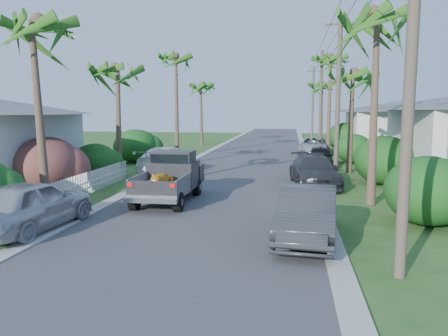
% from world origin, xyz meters
% --- Properties ---
extents(ground, '(120.00, 120.00, 0.00)m').
position_xyz_m(ground, '(0.00, 0.00, 0.00)').
color(ground, '#284F1D').
rests_on(ground, ground).
extents(road, '(8.00, 100.00, 0.02)m').
position_xyz_m(road, '(0.00, 25.00, 0.01)').
color(road, '#38383A').
rests_on(road, ground).
extents(curb_left, '(0.60, 100.00, 0.06)m').
position_xyz_m(curb_left, '(-4.30, 25.00, 0.03)').
color(curb_left, '#A5A39E').
rests_on(curb_left, ground).
extents(curb_right, '(0.60, 100.00, 0.06)m').
position_xyz_m(curb_right, '(4.30, 25.00, 0.03)').
color(curb_right, '#A5A39E').
rests_on(curb_right, ground).
extents(pickup_truck, '(1.98, 5.12, 2.06)m').
position_xyz_m(pickup_truck, '(-1.89, 5.65, 1.01)').
color(pickup_truck, black).
rests_on(pickup_truck, ground).
extents(parked_car_rn, '(2.03, 4.74, 1.52)m').
position_xyz_m(parked_car_rn, '(3.60, 0.60, 0.76)').
color(parked_car_rn, '#323538').
rests_on(parked_car_rn, ground).
extents(parked_car_rm, '(2.69, 5.36, 1.49)m').
position_xyz_m(parked_car_rm, '(4.27, 9.99, 0.75)').
color(parked_car_rm, '#2B2D30').
rests_on(parked_car_rm, ground).
extents(parked_car_rf, '(1.89, 4.23, 1.41)m').
position_xyz_m(parked_car_rf, '(5.00, 17.00, 0.71)').
color(parked_car_rf, black).
rests_on(parked_car_rf, ground).
extents(parked_car_rd, '(3.06, 5.49, 1.45)m').
position_xyz_m(parked_car_rd, '(5.00, 26.03, 0.73)').
color(parked_car_rd, '#AEB1B5').
rests_on(parked_car_rd, ground).
extents(parked_car_ln, '(2.34, 4.97, 1.64)m').
position_xyz_m(parked_car_ln, '(-5.00, 0.29, 0.82)').
color(parked_car_ln, '#B7B9BF').
rests_on(parked_car_ln, ground).
extents(parked_car_lf, '(2.75, 5.62, 1.57)m').
position_xyz_m(parked_car_lf, '(-4.30, 13.28, 0.79)').
color(parked_car_lf, white).
rests_on(parked_car_lf, ground).
extents(palm_l_a, '(4.40, 4.40, 8.20)m').
position_xyz_m(palm_l_a, '(-6.20, 3.00, 6.93)').
color(palm_l_a, brown).
rests_on(palm_l_a, ground).
extents(palm_l_b, '(4.40, 4.40, 7.40)m').
position_xyz_m(palm_l_b, '(-6.80, 12.00, 6.15)').
color(palm_l_b, brown).
rests_on(palm_l_b, ground).
extents(palm_l_c, '(4.40, 4.40, 9.20)m').
position_xyz_m(palm_l_c, '(-6.00, 22.00, 7.91)').
color(palm_l_c, brown).
rests_on(palm_l_c, ground).
extents(palm_l_d, '(4.40, 4.40, 7.70)m').
position_xyz_m(palm_l_d, '(-6.50, 34.00, 6.44)').
color(palm_l_d, brown).
rests_on(palm_l_d, ground).
extents(palm_r_a, '(4.40, 4.40, 8.70)m').
position_xyz_m(palm_r_a, '(6.30, 6.00, 7.42)').
color(palm_r_a, brown).
rests_on(palm_r_a, ground).
extents(palm_r_b, '(4.40, 4.40, 7.20)m').
position_xyz_m(palm_r_b, '(6.60, 15.00, 5.95)').
color(palm_r_b, brown).
rests_on(palm_r_b, ground).
extents(palm_r_c, '(4.40, 4.40, 9.40)m').
position_xyz_m(palm_r_c, '(6.20, 26.00, 8.11)').
color(palm_r_c, brown).
rests_on(palm_r_c, ground).
extents(palm_r_d, '(4.40, 4.40, 8.00)m').
position_xyz_m(palm_r_d, '(6.50, 40.00, 6.74)').
color(palm_r_d, brown).
rests_on(palm_r_d, ground).
extents(shrub_l_b, '(3.00, 3.30, 2.60)m').
position_xyz_m(shrub_l_b, '(-7.80, 6.00, 1.30)').
color(shrub_l_b, '#B81A48').
rests_on(shrub_l_b, ground).
extents(shrub_l_c, '(2.40, 2.64, 2.00)m').
position_xyz_m(shrub_l_c, '(-7.40, 10.00, 1.00)').
color(shrub_l_c, '#1E4A15').
rests_on(shrub_l_c, ground).
extents(shrub_l_d, '(3.20, 3.52, 2.40)m').
position_xyz_m(shrub_l_d, '(-8.00, 18.00, 1.20)').
color(shrub_l_d, '#1E4A15').
rests_on(shrub_l_d, ground).
extents(shrub_r_a, '(2.80, 3.08, 2.30)m').
position_xyz_m(shrub_r_a, '(7.60, 3.00, 1.15)').
color(shrub_r_a, '#1E4A15').
rests_on(shrub_r_a, ground).
extents(shrub_r_b, '(3.00, 3.30, 2.50)m').
position_xyz_m(shrub_r_b, '(7.80, 11.00, 1.25)').
color(shrub_r_b, '#1E4A15').
rests_on(shrub_r_b, ground).
extents(shrub_r_c, '(2.60, 2.86, 2.10)m').
position_xyz_m(shrub_r_c, '(7.50, 20.00, 1.05)').
color(shrub_r_c, '#1E4A15').
rests_on(shrub_r_c, ground).
extents(shrub_r_d, '(3.20, 3.52, 2.60)m').
position_xyz_m(shrub_r_d, '(8.00, 30.00, 1.30)').
color(shrub_r_d, '#1E4A15').
rests_on(shrub_r_d, ground).
extents(picket_fence, '(0.10, 11.00, 1.00)m').
position_xyz_m(picket_fence, '(-6.00, 5.50, 0.50)').
color(picket_fence, white).
rests_on(picket_fence, ground).
extents(house_right_far, '(9.00, 8.00, 4.60)m').
position_xyz_m(house_right_far, '(13.00, 30.00, 2.12)').
color(house_right_far, silver).
rests_on(house_right_far, ground).
extents(utility_pole_a, '(1.60, 0.26, 9.00)m').
position_xyz_m(utility_pole_a, '(5.60, -2.00, 4.60)').
color(utility_pole_a, brown).
rests_on(utility_pole_a, ground).
extents(utility_pole_b, '(1.60, 0.26, 9.00)m').
position_xyz_m(utility_pole_b, '(5.60, 13.00, 4.60)').
color(utility_pole_b, brown).
rests_on(utility_pole_b, ground).
extents(utility_pole_c, '(1.60, 0.26, 9.00)m').
position_xyz_m(utility_pole_c, '(5.60, 28.00, 4.60)').
color(utility_pole_c, brown).
rests_on(utility_pole_c, ground).
extents(utility_pole_d, '(1.60, 0.26, 9.00)m').
position_xyz_m(utility_pole_d, '(5.60, 43.00, 4.60)').
color(utility_pole_d, brown).
rests_on(utility_pole_d, ground).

